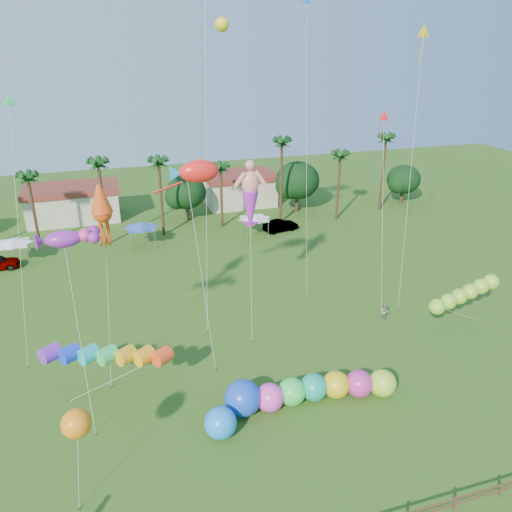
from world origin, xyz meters
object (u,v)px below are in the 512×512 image
object	(u,v)px
spectator_b	(385,312)
caterpillar_inflatable	(305,390)
car_b	(281,226)
blue_ball	(220,423)

from	to	relation	value
spectator_b	caterpillar_inflatable	bearing A→B (deg)	-108.27
caterpillar_inflatable	spectator_b	bearing A→B (deg)	42.03
car_b	blue_ball	distance (m)	37.54
car_b	caterpillar_inflatable	world-z (taller)	caterpillar_inflatable
car_b	blue_ball	size ratio (longest dim) A/B	2.25
car_b	caterpillar_inflatable	xyz separation A→B (m)	(-10.11, -32.45, 0.28)
caterpillar_inflatable	blue_ball	distance (m)	6.43
car_b	blue_ball	xyz separation A→B (m)	(-16.40, -33.77, 0.27)
blue_ball	caterpillar_inflatable	bearing A→B (deg)	11.81
caterpillar_inflatable	blue_ball	size ratio (longest dim) A/B	5.91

